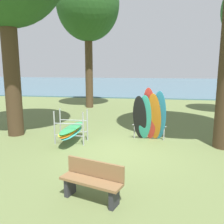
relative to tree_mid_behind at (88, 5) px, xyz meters
name	(u,v)px	position (x,y,z in m)	size (l,w,h in m)	color
ground_plane	(123,150)	(3.34, -8.59, -6.82)	(80.00, 80.00, 0.00)	olive
lake_water	(145,84)	(3.34, 23.04, -6.77)	(80.00, 36.00, 0.10)	#477084
tree_mid_behind	(88,5)	(0.00, 0.00, 0.00)	(4.15, 4.15, 9.28)	#4C3823
leaning_board_pile	(150,117)	(4.23, -7.43, -5.85)	(1.33, 0.93, 2.13)	black
board_storage_rack	(71,130)	(1.30, -8.01, -6.32)	(1.15, 2.12, 1.25)	#9EA0A5
park_bench	(92,180)	(3.05, -11.88, -6.37)	(1.46, 0.83, 0.85)	#2D2D33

